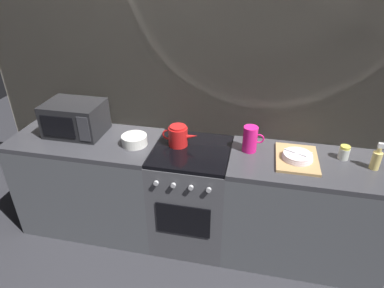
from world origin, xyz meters
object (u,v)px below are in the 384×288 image
at_px(stove_unit, 192,196).
at_px(microwave, 75,118).
at_px(mixing_bowl, 134,140).
at_px(dish_pile, 297,158).
at_px(spice_jar, 344,153).
at_px(kettle, 178,136).
at_px(spray_bottle, 377,159).
at_px(pitcher, 250,139).

relative_size(stove_unit, microwave, 1.96).
bearing_deg(stove_unit, mixing_bowl, -177.93).
bearing_deg(dish_pile, spice_jar, 16.31).
distance_m(kettle, spice_jar, 1.24).
distance_m(microwave, spray_bottle, 2.31).
bearing_deg(stove_unit, dish_pile, 0.84).
bearing_deg(pitcher, spice_jar, 2.34).
distance_m(pitcher, dish_pile, 0.36).
bearing_deg(mixing_bowl, spray_bottle, 1.01).
bearing_deg(kettle, pitcher, 3.14).
relative_size(mixing_bowl, pitcher, 1.00).
bearing_deg(pitcher, microwave, -179.73).
relative_size(microwave, dish_pile, 1.15).
relative_size(stove_unit, pitcher, 4.50).
height_order(kettle, pitcher, pitcher).
bearing_deg(kettle, microwave, 178.47).
relative_size(kettle, spice_jar, 2.71).
height_order(stove_unit, microwave, microwave).
bearing_deg(microwave, stove_unit, -4.26).
xyz_separation_m(stove_unit, mixing_bowl, (-0.46, -0.02, 0.49)).
bearing_deg(kettle, spice_jar, 2.70).
xyz_separation_m(kettle, pitcher, (0.55, 0.03, 0.02)).
relative_size(microwave, kettle, 1.62).
bearing_deg(mixing_bowl, pitcher, 6.25).
height_order(kettle, spice_jar, kettle).
xyz_separation_m(kettle, mixing_bowl, (-0.34, -0.07, -0.04)).
distance_m(pitcher, spice_jar, 0.68).
bearing_deg(spice_jar, pitcher, -177.66).
distance_m(stove_unit, microwave, 1.16).
bearing_deg(dish_pile, stove_unit, -179.16).
relative_size(stove_unit, mixing_bowl, 4.50).
xyz_separation_m(microwave, kettle, (0.88, -0.02, -0.05)).
distance_m(mixing_bowl, spray_bottle, 1.76).
bearing_deg(stove_unit, spice_jar, 5.57).
height_order(mixing_bowl, spice_jar, spice_jar).
distance_m(microwave, spice_jar, 2.12).
xyz_separation_m(microwave, dish_pile, (1.78, -0.06, -0.11)).
xyz_separation_m(stove_unit, spray_bottle, (1.31, 0.01, 0.53)).
height_order(stove_unit, dish_pile, dish_pile).
bearing_deg(pitcher, spray_bottle, -4.36).
bearing_deg(stove_unit, kettle, 156.53).
distance_m(mixing_bowl, dish_pile, 1.24).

